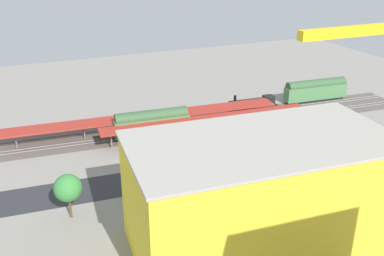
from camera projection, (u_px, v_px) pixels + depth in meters
name	position (u px, v px, depth m)	size (l,w,h in m)	color
ground_plane	(221.00, 159.00, 92.06)	(196.90, 196.90, 0.00)	gray
rail_bed	(185.00, 125.00, 108.84)	(123.06, 13.23, 0.01)	#5B544C
street_asphalt	(230.00, 166.00, 88.80)	(123.06, 9.00, 0.01)	#2D2D33
track_rails	(185.00, 125.00, 108.77)	(122.72, 16.12, 0.12)	#9E9EA8
platform_canopy_near	(208.00, 119.00, 102.14)	(50.91, 8.58, 4.14)	#A82D23
platform_canopy_far	(147.00, 116.00, 104.40)	(66.18, 10.20, 3.89)	#A82D23
locomotive	(254.00, 104.00, 118.06)	(14.33, 3.51, 4.85)	black
passenger_coach	(316.00, 90.00, 124.75)	(19.25, 4.47, 6.33)	black
freight_coach_far	(152.00, 122.00, 101.88)	(17.90, 4.48, 6.37)	black
parked_car_0	(352.00, 131.00, 103.93)	(4.29, 2.08, 1.67)	black
parked_car_1	(331.00, 135.00, 101.31)	(4.19, 2.01, 1.65)	black
parked_car_2	(307.00, 140.00, 99.17)	(4.65, 2.10, 1.61)	black
parked_car_3	(288.00, 144.00, 97.21)	(4.23, 2.00, 1.63)	black
construction_building	(260.00, 195.00, 63.00)	(36.81, 18.68, 16.76)	yellow
construction_roof_slab	(264.00, 141.00, 59.66)	(37.41, 19.28, 0.40)	#ADA89E
box_truck_0	(262.00, 179.00, 80.58)	(9.09, 2.76, 3.42)	black
box_truck_1	(165.00, 195.00, 75.46)	(9.90, 3.35, 3.70)	black
street_tree_0	(165.00, 169.00, 77.88)	(5.03, 5.03, 7.27)	brown
street_tree_1	(221.00, 159.00, 81.49)	(5.68, 5.68, 7.52)	brown
street_tree_2	(352.00, 130.00, 91.74)	(4.85, 4.85, 8.09)	brown
street_tree_3	(348.00, 132.00, 92.61)	(6.23, 6.23, 8.08)	brown
street_tree_4	(68.00, 188.00, 70.22)	(4.56, 4.56, 7.83)	brown
traffic_light	(164.00, 148.00, 86.23)	(0.50, 0.36, 6.82)	#333333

